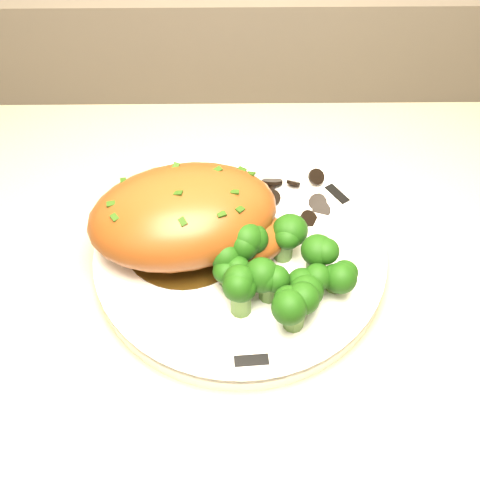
{
  "coord_description": "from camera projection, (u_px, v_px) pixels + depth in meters",
  "views": [
    {
      "loc": [
        0.49,
        1.42,
        1.36
      ],
      "look_at": [
        0.49,
        1.75,
        0.94
      ],
      "focal_mm": 45.0,
      "sensor_mm": 36.0,
      "label": 1
    }
  ],
  "objects": [
    {
      "name": "plate",
      "position": [
        240.0,
        253.0,
        0.55
      ],
      "size": [
        0.27,
        0.27,
        0.02
      ],
      "primitive_type": "cylinder",
      "rotation": [
        0.0,
        0.0,
        -0.03
      ],
      "color": "white",
      "rests_on": "counter"
    },
    {
      "name": "rim_accent_0",
      "position": [
        337.0,
        194.0,
        0.58
      ],
      "size": [
        0.02,
        0.03,
        0.0
      ],
      "primitive_type": "cube",
      "rotation": [
        0.0,
        0.0,
        2.16
      ],
      "color": "black",
      "rests_on": "plate"
    },
    {
      "name": "rim_accent_1",
      "position": [
        132.0,
        206.0,
        0.57
      ],
      "size": [
        0.02,
        0.03,
        0.0
      ],
      "primitive_type": "cube",
      "rotation": [
        0.0,
        0.0,
        4.26
      ],
      "color": "black",
      "rests_on": "plate"
    },
    {
      "name": "rim_accent_2",
      "position": [
        251.0,
        361.0,
        0.47
      ],
      "size": [
        0.03,
        0.01,
        0.0
      ],
      "primitive_type": "cube",
      "rotation": [
        0.0,
        0.0,
        6.35
      ],
      "color": "black",
      "rests_on": "plate"
    },
    {
      "name": "gravy_pool",
      "position": [
        186.0,
        238.0,
        0.55
      ],
      "size": [
        0.11,
        0.11,
        0.0
      ],
      "primitive_type": "cylinder",
      "color": "#37240A",
      "rests_on": "plate"
    },
    {
      "name": "chicken_breast",
      "position": [
        190.0,
        218.0,
        0.52
      ],
      "size": [
        0.19,
        0.14,
        0.06
      ],
      "rotation": [
        0.0,
        0.0,
        0.22
      ],
      "color": "brown",
      "rests_on": "plate"
    },
    {
      "name": "mushroom_pile",
      "position": [
        285.0,
        203.0,
        0.57
      ],
      "size": [
        0.08,
        0.06,
        0.02
      ],
      "color": "black",
      "rests_on": "plate"
    },
    {
      "name": "broccoli_florets",
      "position": [
        282.0,
        272.0,
        0.5
      ],
      "size": [
        0.12,
        0.1,
        0.04
      ],
      "rotation": [
        0.0,
        0.0,
        -0.42
      ],
      "color": "#4D7230",
      "rests_on": "plate"
    }
  ]
}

